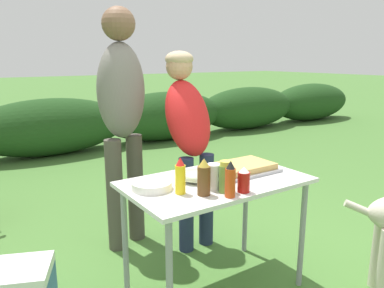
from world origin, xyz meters
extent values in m
ellipsoid|color=#1E4219|center=(0.00, 4.15, 0.43)|extent=(2.40, 0.90, 0.87)
ellipsoid|color=#1E4219|center=(2.00, 4.15, 0.43)|extent=(2.40, 0.90, 0.87)
ellipsoid|color=#1E4219|center=(4.00, 4.15, 0.43)|extent=(2.40, 0.90, 0.87)
ellipsoid|color=#1E4219|center=(6.00, 4.15, 0.43)|extent=(2.40, 0.90, 0.87)
cube|color=silver|center=(0.00, 0.00, 0.73)|extent=(1.10, 0.64, 0.02)
cylinder|color=gray|center=(-0.49, -0.27, 0.36)|extent=(0.04, 0.04, 0.71)
cylinder|color=gray|center=(0.49, -0.27, 0.36)|extent=(0.04, 0.04, 0.71)
cylinder|color=gray|center=(-0.49, 0.27, 0.36)|extent=(0.04, 0.04, 0.71)
cylinder|color=gray|center=(0.49, 0.27, 0.36)|extent=(0.04, 0.04, 0.71)
cube|color=#9E9EA3|center=(0.24, 0.04, 0.75)|extent=(0.44, 0.30, 0.02)
cube|color=tan|center=(0.24, 0.04, 0.78)|extent=(0.39, 0.26, 0.04)
cylinder|color=white|center=(-0.40, 0.07, 0.76)|extent=(0.23, 0.23, 0.04)
ellipsoid|color=#ADBC99|center=(-0.12, 0.05, 0.78)|extent=(0.19, 0.19, 0.07)
cylinder|color=white|center=(-0.11, -0.12, 0.81)|extent=(0.08, 0.08, 0.14)
cylinder|color=red|center=(0.00, -0.25, 0.80)|extent=(0.07, 0.07, 0.11)
cone|color=white|center=(0.00, -0.25, 0.87)|extent=(0.06, 0.06, 0.03)
cylinder|color=brown|center=(-0.21, -0.16, 0.82)|extent=(0.07, 0.07, 0.16)
cone|color=gold|center=(-0.21, -0.16, 0.92)|extent=(0.06, 0.06, 0.04)
cylinder|color=#CC4214|center=(-0.11, -0.26, 0.82)|extent=(0.06, 0.06, 0.16)
cone|color=black|center=(-0.11, -0.26, 0.92)|extent=(0.05, 0.05, 0.04)
cylinder|color=yellow|center=(-0.30, -0.07, 0.82)|extent=(0.06, 0.06, 0.16)
cone|color=red|center=(-0.30, -0.07, 0.92)|extent=(0.05, 0.05, 0.04)
cylinder|color=olive|center=(-0.08, -0.19, 0.81)|extent=(0.07, 0.07, 0.15)
cylinder|color=#D1CC47|center=(-0.08, -0.19, 0.90)|extent=(0.07, 0.07, 0.03)
cylinder|color=#232D4C|center=(0.12, 0.53, 0.37)|extent=(0.11, 0.11, 0.74)
cylinder|color=#232D4C|center=(0.32, 0.54, 0.37)|extent=(0.11, 0.11, 0.74)
ellipsoid|color=red|center=(0.22, 0.64, 1.02)|extent=(0.37, 0.47, 0.65)
sphere|color=tan|center=(0.21, 0.76, 1.39)|extent=(0.20, 0.20, 0.20)
ellipsoid|color=tan|center=(0.21, 0.76, 1.45)|extent=(0.21, 0.21, 0.12)
cylinder|color=#4C473D|center=(-0.31, 0.85, 0.44)|extent=(0.13, 0.13, 0.87)
cylinder|color=#4C473D|center=(-0.11, 0.93, 0.44)|extent=(0.13, 0.13, 0.87)
ellipsoid|color=slate|center=(-0.21, 0.89, 1.22)|extent=(0.47, 0.40, 0.70)
sphere|color=brown|center=(-0.21, 0.89, 1.70)|extent=(0.24, 0.24, 0.24)
cylinder|color=beige|center=(0.89, -0.55, 0.24)|extent=(0.08, 0.08, 0.48)
cylinder|color=beige|center=(0.76, -0.67, 0.24)|extent=(0.08, 0.08, 0.48)
cylinder|color=beige|center=(0.72, -0.50, 0.56)|extent=(0.16, 0.17, 0.11)
cube|color=silver|center=(-1.15, 0.38, 0.31)|extent=(0.57, 0.48, 0.06)
camera|label=1|loc=(-1.31, -1.71, 1.46)|focal=35.00mm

